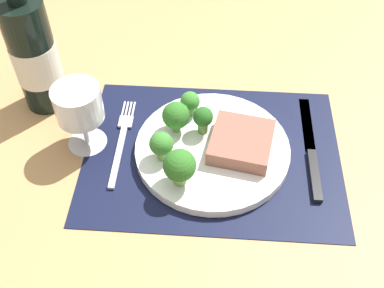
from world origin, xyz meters
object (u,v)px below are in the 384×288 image
steak (240,142)px  wine_glass (77,107)px  plate (211,149)px  fork (120,140)px  wine_bottle (32,54)px  knife (310,154)px

steak → wine_glass: (-25.63, 1.06, 5.05)cm
plate → fork: bearing=174.7°
wine_glass → plate: bearing=-2.9°
fork → wine_bottle: 20.38cm
steak → wine_bottle: 37.33cm
knife → wine_bottle: size_ratio=0.79×
plate → knife: plate is taller
fork → knife: size_ratio=0.83×
knife → plate: bearing=-179.6°
knife → steak: bearing=-178.9°
steak → plate: bearing=-180.0°
steak → knife: bearing=2.6°
plate → wine_bottle: (-30.42, 10.71, 9.48)cm
steak → wine_glass: size_ratio=0.83×
wine_glass → fork: bearing=3.6°
steak → knife: size_ratio=0.43×
steak → knife: 12.01cm
fork → wine_bottle: wine_bottle is taller
plate → fork: plate is taller
plate → wine_glass: (-21.05, 1.06, 7.20)cm
fork → steak: bearing=-7.1°
steak → wine_glass: wine_glass is taller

